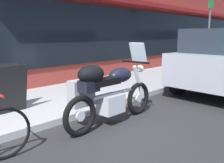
{
  "coord_description": "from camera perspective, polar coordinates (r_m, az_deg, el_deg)",
  "views": [
    {
      "loc": [
        -2.73,
        -2.43,
        1.54
      ],
      "look_at": [
        0.6,
        0.61,
        0.7
      ],
      "focal_mm": 40.4,
      "sensor_mm": 36.0,
      "label": 1
    }
  ],
  "objects": [
    {
      "name": "ground_plane",
      "position": [
        3.96,
        0.72,
        -12.32
      ],
      "size": [
        80.0,
        80.0,
        0.0
      ],
      "primitive_type": "plane",
      "color": "#2B2B2B"
    },
    {
      "name": "sidewalk_curb",
      "position": [
        12.74,
        20.3,
        3.26
      ],
      "size": [
        30.0,
        2.55,
        0.12
      ],
      "color": "#AEAEAE",
      "rests_on": "ground_plane"
    },
    {
      "name": "touring_motorcycle",
      "position": [
        4.26,
        -1.35,
        -2.16
      ],
      "size": [
        2.12,
        0.67,
        1.4
      ],
      "color": "black",
      "rests_on": "ground_plane"
    },
    {
      "name": "sandwich_board_sign",
      "position": [
        5.02,
        -22.13,
        -1.42
      ],
      "size": [
        0.55,
        0.4,
        0.89
      ],
      "color": "black",
      "rests_on": "sidewalk_curb"
    },
    {
      "name": "parking_sign_pole",
      "position": [
        10.92,
        21.1,
        11.03
      ],
      "size": [
        0.44,
        0.07,
        2.8
      ],
      "color": "#59595B",
      "rests_on": "sidewalk_curb"
    }
  ]
}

